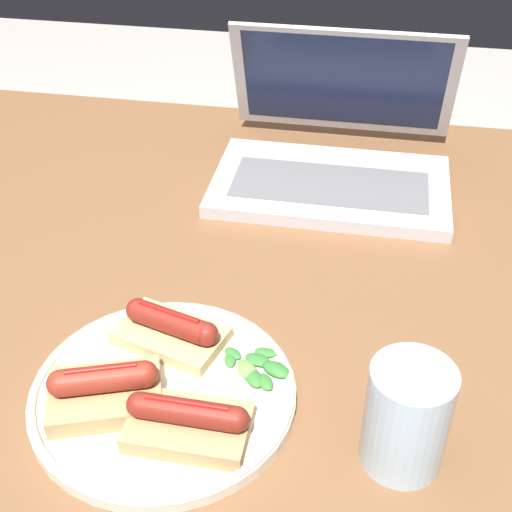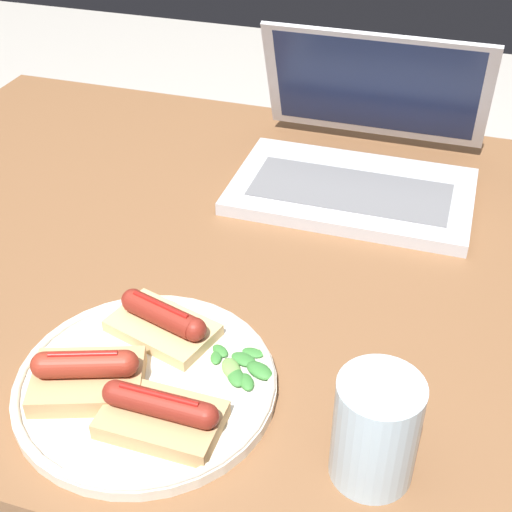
{
  "view_description": "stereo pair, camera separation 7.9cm",
  "coord_description": "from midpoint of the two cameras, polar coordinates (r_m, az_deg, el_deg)",
  "views": [
    {
      "loc": [
        0.19,
        -0.72,
        1.29
      ],
      "look_at": [
        0.07,
        -0.09,
        0.82
      ],
      "focal_mm": 50.0,
      "sensor_mm": 36.0,
      "label": 1
    },
    {
      "loc": [
        0.26,
        -0.7,
        1.29
      ],
      "look_at": [
        0.07,
        -0.09,
        0.82
      ],
      "focal_mm": 50.0,
      "sensor_mm": 36.0,
      "label": 2
    }
  ],
  "objects": [
    {
      "name": "sausage_toast_left",
      "position": [
        0.7,
        -10.25,
        -9.5
      ],
      "size": [
        0.12,
        0.11,
        0.05
      ],
      "rotation": [
        0.0,
        0.0,
        3.48
      ],
      "color": "tan",
      "rests_on": "plate"
    },
    {
      "name": "laptop",
      "position": [
        1.04,
        10.4,
        7.5
      ],
      "size": [
        0.33,
        0.28,
        0.2
      ],
      "color": "#B7B7BC",
      "rests_on": "desk"
    },
    {
      "name": "plate",
      "position": [
        0.72,
        -5.66,
        -10.21
      ],
      "size": [
        0.26,
        0.26,
        0.02
      ],
      "color": "silver",
      "rests_on": "desk"
    },
    {
      "name": "sausage_toast_right",
      "position": [
        0.66,
        -4.18,
        -12.64
      ],
      "size": [
        0.11,
        0.07,
        0.04
      ],
      "rotation": [
        0.0,
        0.0,
        3.13
      ],
      "color": "tan",
      "rests_on": "plate"
    },
    {
      "name": "desk",
      "position": [
        0.97,
        -0.13,
        -3.93
      ],
      "size": [
        1.12,
        0.83,
        0.76
      ],
      "color": "brown",
      "rests_on": "ground_plane"
    },
    {
      "name": "drinking_glass",
      "position": [
        0.63,
        13.2,
        -13.57
      ],
      "size": [
        0.07,
        0.07,
        0.11
      ],
      "color": "silver",
      "rests_on": "desk"
    },
    {
      "name": "sausage_toast_middle",
      "position": [
        0.75,
        -4.42,
        -5.4
      ],
      "size": [
        0.13,
        0.1,
        0.04
      ],
      "rotation": [
        0.0,
        0.0,
        2.86
      ],
      "color": "tan",
      "rests_on": "plate"
    },
    {
      "name": "salad_pile",
      "position": [
        0.72,
        1.98,
        -9.05
      ],
      "size": [
        0.08,
        0.06,
        0.01
      ],
      "color": "#387A33",
      "rests_on": "plate"
    }
  ]
}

